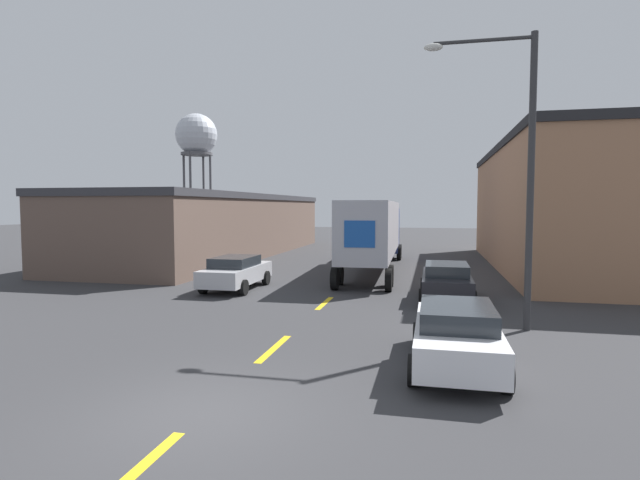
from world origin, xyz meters
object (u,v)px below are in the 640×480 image
object	(u,v)px
parked_car_right_near	(456,334)
street_lamp	(517,159)
parked_car_left_far	(236,272)
water_tower	(196,137)
semi_truck	(375,229)
parked_car_right_mid	(446,281)

from	to	relation	value
parked_car_right_near	street_lamp	distance (m)	6.14
parked_car_left_far	street_lamp	distance (m)	12.72
water_tower	semi_truck	bearing A→B (deg)	-47.91
semi_truck	parked_car_right_mid	xyz separation A→B (m)	(3.77, -8.65, -1.60)
semi_truck	parked_car_left_far	distance (m)	9.66
parked_car_left_far	parked_car_right_mid	xyz separation A→B (m)	(9.04, -0.72, 0.00)
parked_car_right_near	parked_car_right_mid	bearing A→B (deg)	90.00
water_tower	parked_car_right_mid	bearing A→B (deg)	-51.67
street_lamp	parked_car_right_mid	bearing A→B (deg)	112.87
semi_truck	water_tower	world-z (taller)	water_tower
street_lamp	parked_car_left_far	bearing A→B (deg)	155.08
street_lamp	semi_truck	bearing A→B (deg)	113.31
parked_car_left_far	street_lamp	bearing A→B (deg)	-24.92
water_tower	street_lamp	distance (m)	50.74
parked_car_right_mid	street_lamp	bearing A→B (deg)	-67.13
parked_car_right_near	parked_car_left_far	world-z (taller)	same
parked_car_left_far	water_tower	bearing A→B (deg)	118.79
parked_car_right_near	parked_car_left_far	size ratio (longest dim) A/B	1.00
parked_car_right_near	water_tower	size ratio (longest dim) A/B	0.31
street_lamp	water_tower	bearing A→B (deg)	126.90
parked_car_right_mid	water_tower	bearing A→B (deg)	128.33
parked_car_right_mid	water_tower	world-z (taller)	water_tower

